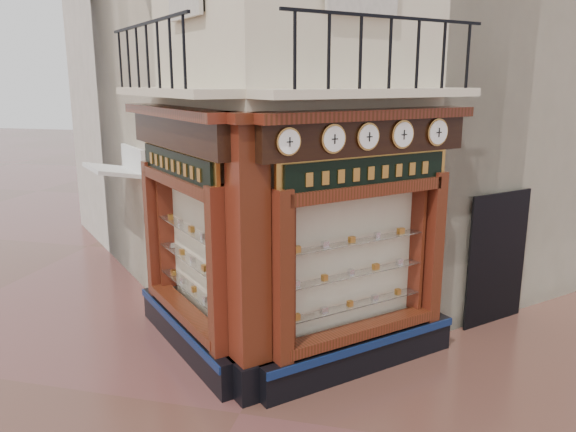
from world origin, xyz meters
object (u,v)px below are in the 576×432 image
(clock_c, at_px, (368,137))
(clock_d, at_px, (402,134))
(clock_a, at_px, (288,142))
(clock_e, at_px, (437,132))
(awning, at_px, (120,291))
(signboard_right, at_px, (368,173))
(corner_pilaster, at_px, (249,264))
(clock_b, at_px, (333,139))
(signboard_left, at_px, (177,165))

(clock_c, xyz_separation_m, clock_d, (0.44, 0.44, 0.00))
(clock_a, xyz_separation_m, clock_e, (1.83, 1.83, 0.00))
(awning, xyz_separation_m, signboard_right, (5.41, -2.22, 3.10))
(clock_d, height_order, clock_e, same)
(corner_pilaster, distance_m, clock_b, 2.02)
(corner_pilaster, height_order, clock_b, corner_pilaster)
(corner_pilaster, bearing_deg, clock_a, -49.45)
(clock_d, bearing_deg, awning, 116.64)
(clock_c, relative_size, clock_d, 0.94)
(clock_a, distance_m, signboard_right, 1.48)
(clock_c, distance_m, signboard_right, 0.54)
(clock_a, relative_size, clock_d, 0.88)
(clock_b, relative_size, signboard_right, 0.18)
(corner_pilaster, relative_size, clock_c, 10.45)
(corner_pilaster, xyz_separation_m, clock_b, (1.05, 0.44, 1.67))
(clock_a, xyz_separation_m, clock_b, (0.49, 0.49, 0.00))
(clock_e, bearing_deg, corner_pilaster, 171.76)
(clock_c, bearing_deg, awning, 111.19)
(clock_a, height_order, signboard_left, clock_a)
(clock_d, relative_size, signboard_left, 0.19)
(corner_pilaster, bearing_deg, clock_d, -10.69)
(clock_b, distance_m, clock_e, 1.89)
(clock_b, xyz_separation_m, signboard_left, (-2.51, 0.57, -0.52))
(clock_b, distance_m, clock_d, 1.21)
(awning, bearing_deg, clock_d, -153.36)
(clock_c, height_order, signboard_right, clock_c)
(clock_e, height_order, awning, clock_e)
(clock_b, relative_size, clock_e, 0.95)
(clock_d, distance_m, awning, 7.14)
(clock_a, relative_size, clock_c, 0.93)
(signboard_left, bearing_deg, awning, 3.16)
(awning, relative_size, signboard_right, 0.66)
(clock_b, xyz_separation_m, clock_d, (0.85, 0.85, -0.00))
(corner_pilaster, relative_size, clock_e, 9.77)
(corner_pilaster, bearing_deg, clock_b, -22.04)
(corner_pilaster, xyz_separation_m, clock_e, (2.39, 1.78, 1.67))
(corner_pilaster, relative_size, clock_d, 9.79)
(awning, relative_size, signboard_left, 0.66)
(clock_a, distance_m, clock_c, 1.27)
(clock_b, height_order, clock_e, clock_e)
(clock_b, xyz_separation_m, clock_c, (0.41, 0.41, -0.00))
(clock_b, xyz_separation_m, awning, (-4.99, 2.79, -3.62))
(signboard_left, bearing_deg, signboard_right, -135.00)
(clock_a, bearing_deg, awning, 98.93)
(signboard_right, bearing_deg, signboard_left, 135.00)
(clock_d, bearing_deg, clock_b, -180.00)
(clock_c, distance_m, signboard_left, 2.97)
(clock_b, height_order, clock_d, clock_d)
(corner_pilaster, xyz_separation_m, signboard_right, (1.46, 1.01, 1.15))
(awning, bearing_deg, clock_b, -164.23)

